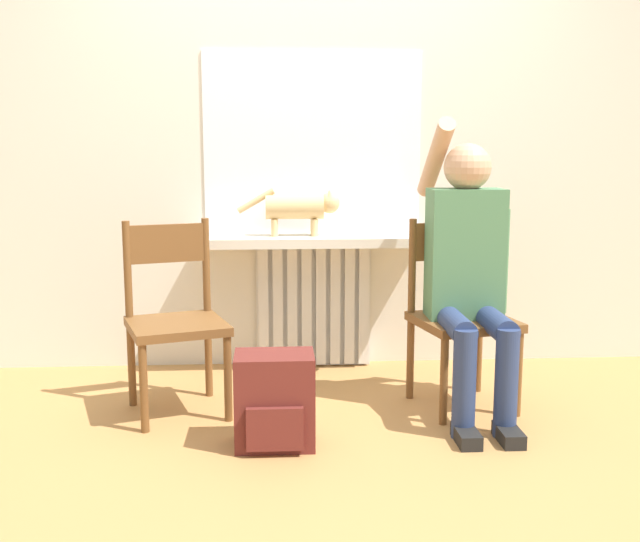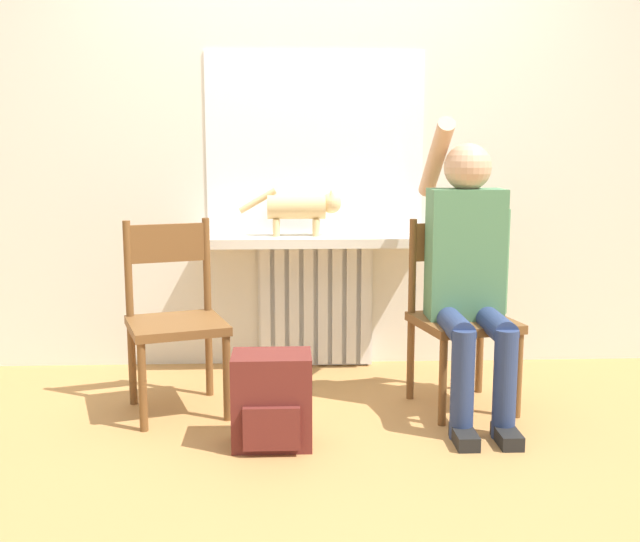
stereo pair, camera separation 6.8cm
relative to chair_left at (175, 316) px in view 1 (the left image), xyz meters
name	(u,v)px [view 1 (the left image)]	position (x,y,z in m)	size (l,w,h in m)	color
ground_plane	(329,444)	(0.68, -0.46, -0.45)	(12.00, 12.00, 0.00)	#B27F47
wall_with_window	(312,123)	(0.68, 0.77, 0.90)	(7.00, 0.06, 2.70)	silver
radiator	(313,304)	(0.68, 0.70, -0.10)	(0.64, 0.08, 0.70)	silver
windowsill	(314,241)	(0.68, 0.59, 0.27)	(1.24, 0.31, 0.05)	silver
window_glass	(313,143)	(0.68, 0.74, 0.79)	(1.19, 0.01, 0.98)	white
chair_left	(175,316)	(0.00, 0.00, 0.00)	(0.53, 0.53, 0.88)	brown
chair_right	(460,312)	(1.33, 0.00, 0.00)	(0.51, 0.51, 0.88)	brown
person	(469,266)	(1.34, -0.10, 0.24)	(0.36, 0.95, 1.36)	navy
cat	(300,207)	(0.60, 0.60, 0.45)	(0.55, 0.13, 0.26)	#DBB77A
backpack	(275,401)	(0.46, -0.46, -0.26)	(0.32, 0.25, 0.39)	maroon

